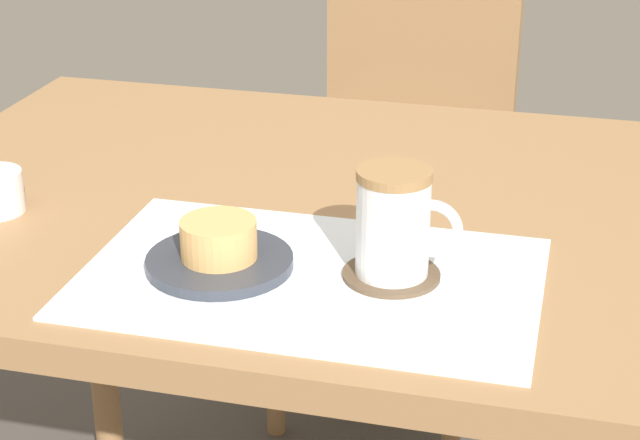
# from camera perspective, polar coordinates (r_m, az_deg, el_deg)

# --- Properties ---
(dining_table) EXTENTS (1.14, 0.79, 0.75)m
(dining_table) POSITION_cam_1_polar(r_m,az_deg,el_deg) (1.34, 0.83, -2.34)
(dining_table) COLOR #997047
(dining_table) RESTS_ON ground_plane
(wooden_chair) EXTENTS (0.45, 0.45, 0.88)m
(wooden_chair) POSITION_cam_1_polar(r_m,az_deg,el_deg) (2.11, 4.39, 2.69)
(wooden_chair) COLOR #997047
(wooden_chair) RESTS_ON ground_plane
(placemat) EXTENTS (0.47, 0.30, 0.00)m
(placemat) POSITION_cam_1_polar(r_m,az_deg,el_deg) (1.11, -0.51, -3.08)
(placemat) COLOR white
(placemat) RESTS_ON dining_table
(pastry_plate) EXTENTS (0.16, 0.16, 0.01)m
(pastry_plate) POSITION_cam_1_polar(r_m,az_deg,el_deg) (1.13, -5.37, -2.24)
(pastry_plate) COLOR #333842
(pastry_plate) RESTS_ON placemat
(pastry) EXTENTS (0.08, 0.08, 0.04)m
(pastry) POSITION_cam_1_polar(r_m,az_deg,el_deg) (1.12, -5.43, -1.02)
(pastry) COLOR #E0A860
(pastry) RESTS_ON pastry_plate
(coffee_coaster) EXTENTS (0.10, 0.10, 0.00)m
(coffee_coaster) POSITION_cam_1_polar(r_m,az_deg,el_deg) (1.11, 3.83, -2.92)
(coffee_coaster) COLOR brown
(coffee_coaster) RESTS_ON placemat
(coffee_mug) EXTENTS (0.11, 0.08, 0.11)m
(coffee_mug) POSITION_cam_1_polar(r_m,az_deg,el_deg) (1.08, 4.04, -0.13)
(coffee_mug) COLOR white
(coffee_mug) RESTS_ON coffee_coaster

